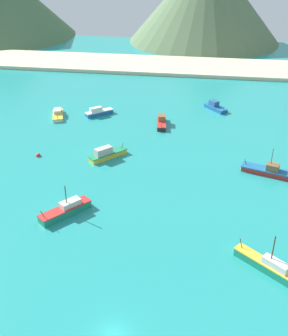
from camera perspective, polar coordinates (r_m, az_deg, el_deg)
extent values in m
cube|color=teal|center=(79.40, 0.47, -4.89)|extent=(260.00, 280.00, 0.50)
cube|color=silver|center=(118.81, -11.61, 6.98)|extent=(5.04, 8.47, 0.74)
cube|color=gold|center=(118.64, -11.63, 7.19)|extent=(5.14, 8.64, 0.20)
cube|color=#B2ADA3|center=(119.37, -11.65, 7.62)|extent=(2.94, 3.82, 0.93)
cylinder|color=#4C3823|center=(115.13, -11.67, 6.72)|extent=(0.26, 0.48, 1.01)
cube|color=#1E5BA8|center=(118.37, -6.09, 7.42)|extent=(7.20, 6.44, 1.03)
cube|color=white|center=(118.14, -6.10, 7.70)|extent=(7.34, 6.57, 0.20)
cube|color=silver|center=(117.52, -6.55, 7.91)|extent=(3.49, 3.24, 1.17)
cube|color=#232328|center=(111.16, 2.39, 6.04)|extent=(3.10, 8.34, 0.95)
cube|color=red|center=(110.93, 2.39, 6.32)|extent=(3.16, 8.51, 0.20)
cube|color=brown|center=(111.57, 2.40, 6.89)|extent=(1.95, 2.95, 1.37)
cylinder|color=#4C3823|center=(107.34, 2.40, 5.83)|extent=(0.18, 0.58, 1.29)
cube|color=#198466|center=(77.13, -10.66, -5.84)|extent=(8.10, 9.00, 1.26)
cube|color=red|center=(76.71, -10.71, -5.40)|extent=(8.26, 9.18, 0.20)
cube|color=beige|center=(76.87, -9.98, -4.70)|extent=(3.78, 4.03, 0.98)
cylinder|color=#4C3823|center=(74.65, -13.63, -6.12)|extent=(0.55, 0.63, 1.70)
cylinder|color=#4C3823|center=(75.35, -10.60, -3.50)|extent=(0.17, 0.17, 3.48)
cube|color=red|center=(91.89, 16.22, -0.48)|extent=(10.25, 5.45, 1.02)
cube|color=#1E669E|center=(91.60, 16.28, -0.15)|extent=(10.46, 5.56, 0.20)
cube|color=brown|center=(91.09, 17.10, 0.12)|extent=(2.95, 2.60, 1.39)
cylinder|color=#4C3823|center=(91.94, 13.63, 0.79)|extent=(0.61, 0.29, 1.38)
cylinder|color=#4C3823|center=(90.03, 17.02, 1.54)|extent=(0.13, 0.13, 3.48)
cube|color=gold|center=(95.11, -4.93, 1.72)|extent=(7.84, 8.10, 0.96)
cube|color=#238C5B|center=(94.85, -4.95, 2.03)|extent=(8.00, 8.27, 0.20)
cube|color=#B2ADA3|center=(93.92, -5.54, 2.32)|extent=(4.00, 4.09, 1.57)
cylinder|color=#4C3823|center=(96.57, -2.97, 3.01)|extent=(0.48, 0.50, 1.31)
cube|color=#198466|center=(67.29, 16.28, -12.74)|extent=(9.50, 8.11, 1.26)
cube|color=gold|center=(66.82, 16.37, -12.27)|extent=(9.69, 8.27, 0.20)
cube|color=silver|center=(65.94, 17.44, -12.34)|extent=(4.01, 3.60, 1.15)
cylinder|color=#4C3823|center=(68.09, 13.05, -9.97)|extent=(0.63, 0.54, 1.69)
cylinder|color=#4C3823|center=(64.55, 17.18, -10.27)|extent=(0.19, 0.19, 4.11)
cube|color=#1E5BA8|center=(123.02, 9.71, 7.97)|extent=(6.63, 7.02, 0.83)
cube|color=#1E669E|center=(122.84, 9.73, 8.20)|extent=(6.76, 7.16, 0.20)
cube|color=#28568C|center=(123.15, 9.48, 8.69)|extent=(3.07, 3.12, 1.46)
cylinder|color=#4C3823|center=(120.50, 10.76, 7.92)|extent=(0.43, 0.46, 1.13)
sphere|color=red|center=(98.38, -14.17, 1.67)|extent=(1.05, 1.05, 1.05)
cube|color=beige|center=(162.64, 5.22, 13.62)|extent=(247.00, 23.85, 1.20)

